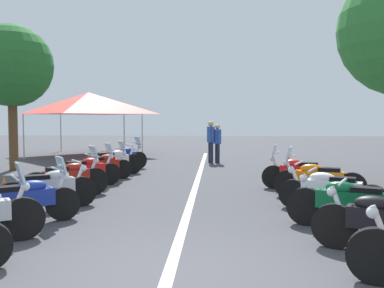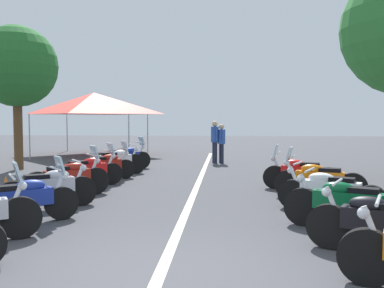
# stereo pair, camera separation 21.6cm
# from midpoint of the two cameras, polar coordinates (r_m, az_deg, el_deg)

# --- Properties ---
(ground_plane) EXTENTS (80.00, 80.00, 0.00)m
(ground_plane) POSITION_cam_midpoint_polar(r_m,az_deg,el_deg) (5.30, -3.36, -17.59)
(ground_plane) COLOR #424247
(lane_centre_stripe) EXTENTS (24.22, 0.16, 0.01)m
(lane_centre_stripe) POSITION_cam_midpoint_polar(r_m,az_deg,el_deg) (10.79, 0.83, -6.64)
(lane_centre_stripe) COLOR beige
(lane_centre_stripe) RESTS_ON ground_plane
(motorcycle_left_row_2) EXTENTS (1.41, 1.72, 1.20)m
(motorcycle_left_row_2) POSITION_cam_midpoint_polar(r_m,az_deg,el_deg) (8.15, -21.18, -6.93)
(motorcycle_left_row_2) COLOR black
(motorcycle_left_row_2) RESTS_ON ground_plane
(motorcycle_left_row_3) EXTENTS (1.28, 1.76, 1.00)m
(motorcycle_left_row_3) POSITION_cam_midpoint_polar(r_m,az_deg,el_deg) (9.38, -18.06, -5.55)
(motorcycle_left_row_3) COLOR black
(motorcycle_left_row_3) RESTS_ON ground_plane
(motorcycle_left_row_4) EXTENTS (1.42, 1.70, 1.23)m
(motorcycle_left_row_4) POSITION_cam_midpoint_polar(r_m,az_deg,el_deg) (10.62, -15.68, -4.35)
(motorcycle_left_row_4) COLOR black
(motorcycle_left_row_4) RESTS_ON ground_plane
(motorcycle_left_row_5) EXTENTS (1.38, 1.77, 1.20)m
(motorcycle_left_row_5) POSITION_cam_midpoint_polar(r_m,az_deg,el_deg) (12.07, -13.40, -3.45)
(motorcycle_left_row_5) COLOR black
(motorcycle_left_row_5) RESTS_ON ground_plane
(motorcycle_left_row_6) EXTENTS (1.25, 1.68, 1.19)m
(motorcycle_left_row_6) POSITION_cam_midpoint_polar(r_m,az_deg,el_deg) (13.29, -11.11, -2.82)
(motorcycle_left_row_6) COLOR black
(motorcycle_left_row_6) RESTS_ON ground_plane
(motorcycle_left_row_7) EXTENTS (1.22, 1.83, 1.02)m
(motorcycle_left_row_7) POSITION_cam_midpoint_polar(r_m,az_deg,el_deg) (14.42, -9.75, -2.26)
(motorcycle_left_row_7) COLOR black
(motorcycle_left_row_7) RESTS_ON ground_plane
(motorcycle_left_row_8) EXTENTS (1.36, 1.68, 1.21)m
(motorcycle_left_row_8) POSITION_cam_midpoint_polar(r_m,az_deg,el_deg) (15.74, -8.49, -1.76)
(motorcycle_left_row_8) COLOR black
(motorcycle_left_row_8) RESTS_ON ground_plane
(motorcycle_right_row_1) EXTENTS (1.04, 1.93, 1.01)m
(motorcycle_right_row_1) POSITION_cam_midpoint_polar(r_m,az_deg,el_deg) (6.52, 24.90, -9.63)
(motorcycle_right_row_1) COLOR black
(motorcycle_right_row_1) RESTS_ON ground_plane
(motorcycle_right_row_2) EXTENTS (1.08, 2.08, 1.02)m
(motorcycle_right_row_2) POSITION_cam_midpoint_polar(r_m,az_deg,el_deg) (7.70, 21.00, -7.48)
(motorcycle_right_row_2) COLOR black
(motorcycle_right_row_2) RESTS_ON ground_plane
(motorcycle_right_row_3) EXTENTS (1.07, 2.02, 0.99)m
(motorcycle_right_row_3) POSITION_cam_midpoint_polar(r_m,az_deg,el_deg) (9.07, 18.62, -5.92)
(motorcycle_right_row_3) COLOR black
(motorcycle_right_row_3) RESTS_ON ground_plane
(motorcycle_right_row_4) EXTENTS (0.93, 2.05, 1.22)m
(motorcycle_right_row_4) POSITION_cam_midpoint_polar(r_m,az_deg,el_deg) (10.38, 17.20, -4.57)
(motorcycle_right_row_4) COLOR black
(motorcycle_right_row_4) RESTS_ON ground_plane
(motorcycle_right_row_5) EXTENTS (0.81, 1.99, 1.20)m
(motorcycle_right_row_5) POSITION_cam_midpoint_polar(r_m,az_deg,el_deg) (11.61, 14.84, -3.73)
(motorcycle_right_row_5) COLOR black
(motorcycle_right_row_5) RESTS_ON ground_plane
(traffic_cone_0) EXTENTS (0.36, 0.36, 0.61)m
(traffic_cone_0) POSITION_cam_midpoint_polar(r_m,az_deg,el_deg) (10.52, -23.18, -5.59)
(traffic_cone_0) COLOR orange
(traffic_cone_0) RESTS_ON ground_plane
(bystander_1) EXTENTS (0.51, 0.32, 1.64)m
(bystander_1) POSITION_cam_midpoint_polar(r_m,az_deg,el_deg) (17.92, 4.33, 0.49)
(bystander_1) COLOR #1E2338
(bystander_1) RESTS_ON ground_plane
(bystander_2) EXTENTS (0.50, 0.32, 1.78)m
(bystander_2) POSITION_cam_midpoint_polar(r_m,az_deg,el_deg) (17.94, 3.42, 0.78)
(bystander_2) COLOR #1E2338
(bystander_2) RESTS_ON ground_plane
(roadside_tree_1) EXTENTS (2.96, 2.96, 5.27)m
(roadside_tree_1) POSITION_cam_midpoint_polar(r_m,az_deg,el_deg) (16.91, -22.16, 9.57)
(roadside_tree_1) COLOR brown
(roadside_tree_1) RESTS_ON ground_plane
(event_tent) EXTENTS (5.19, 5.19, 3.20)m
(event_tent) POSITION_cam_midpoint_polar(r_m,az_deg,el_deg) (22.30, -12.76, 5.34)
(event_tent) COLOR #E54C3F
(event_tent) RESTS_ON ground_plane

